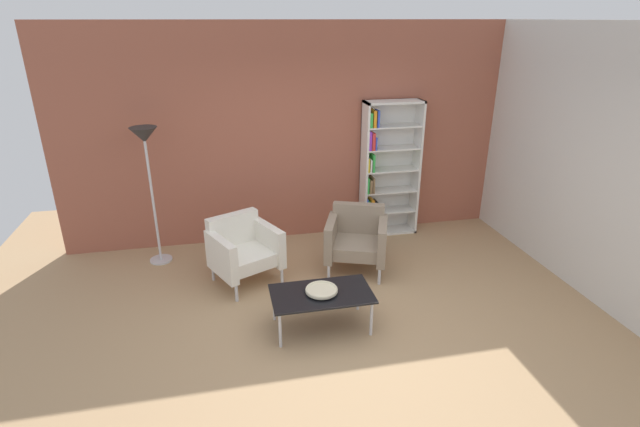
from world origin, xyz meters
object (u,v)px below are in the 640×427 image
(decorative_bowl, at_px, (322,290))
(armchair_spare_guest, at_px, (357,238))
(floor_lamp_torchiere, at_px, (146,152))
(bookshelf_tall, at_px, (385,170))
(armchair_near_window, at_px, (243,249))
(coffee_table_low, at_px, (322,296))

(decorative_bowl, relative_size, armchair_spare_guest, 0.36)
(decorative_bowl, height_order, armchair_spare_guest, armchair_spare_guest)
(floor_lamp_torchiere, bearing_deg, bookshelf_tall, 5.09)
(decorative_bowl, bearing_deg, armchair_near_window, 121.92)
(coffee_table_low, height_order, armchair_near_window, armchair_near_window)
(coffee_table_low, relative_size, decorative_bowl, 3.12)
(coffee_table_low, distance_m, decorative_bowl, 0.07)
(armchair_near_window, distance_m, armchair_spare_guest, 1.38)
(armchair_near_window, bearing_deg, bookshelf_tall, 0.52)
(coffee_table_low, xyz_separation_m, armchair_spare_guest, (0.69, 1.12, 0.05))
(coffee_table_low, xyz_separation_m, decorative_bowl, (0.00, 0.00, 0.07))
(coffee_table_low, relative_size, floor_lamp_torchiere, 0.57)
(bookshelf_tall, bearing_deg, armchair_spare_guest, -124.49)
(bookshelf_tall, xyz_separation_m, armchair_spare_guest, (-0.69, -1.00, -0.52))
(bookshelf_tall, relative_size, decorative_bowl, 5.94)
(coffee_table_low, bearing_deg, bookshelf_tall, 57.10)
(bookshelf_tall, distance_m, floor_lamp_torchiere, 3.15)
(armchair_near_window, height_order, floor_lamp_torchiere, floor_lamp_torchiere)
(coffee_table_low, xyz_separation_m, armchair_near_window, (-0.70, 1.12, 0.05))
(bookshelf_tall, height_order, armchair_near_window, bookshelf_tall)
(bookshelf_tall, xyz_separation_m, coffee_table_low, (-1.38, -2.13, -0.57))
(decorative_bowl, bearing_deg, bookshelf_tall, 57.10)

